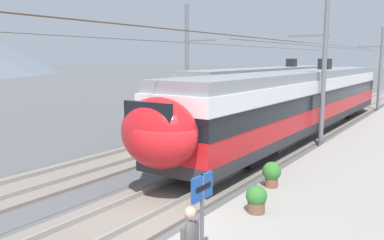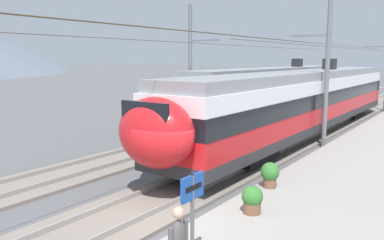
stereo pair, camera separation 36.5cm
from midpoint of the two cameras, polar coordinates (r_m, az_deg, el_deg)
name	(u,v)px [view 1 (the left image)]	position (r m, az deg, el deg)	size (l,w,h in m)	color
ground_plane	(169,220)	(11.63, -4.29, -14.21)	(400.00, 400.00, 0.00)	#565659
track_near	(142,209)	(12.24, -8.20, -12.73)	(120.00, 3.00, 0.28)	slate
track_far	(43,182)	(15.73, -21.40, -8.32)	(120.00, 3.00, 0.28)	slate
train_near_platform	(301,99)	(23.73, 15.07, 2.96)	(27.75, 2.99, 4.27)	#2D2D30
train_far_track	(271,88)	(32.03, 11.14, 4.56)	(25.92, 2.87, 4.27)	#2D2D30
catenary_mast_mid	(321,70)	(21.25, 17.79, 6.99)	(47.21, 2.11, 7.66)	slate
catenary_mast_east	(379,68)	(37.79, 25.20, 6.90)	(47.21, 2.11, 7.18)	slate
catenary_mast_far_side	(189,66)	(24.98, -0.91, 7.86)	(47.21, 2.28, 7.89)	slate
platform_sign	(202,201)	(7.91, 0.12, -11.68)	(0.70, 0.08, 2.02)	#59595B
potted_plant_platform_edge	(256,198)	(11.27, 8.39, -11.12)	(0.60, 0.60, 0.79)	brown
potted_plant_by_shelter	(272,173)	(13.48, 10.72, -7.53)	(0.63, 0.63, 0.86)	brown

